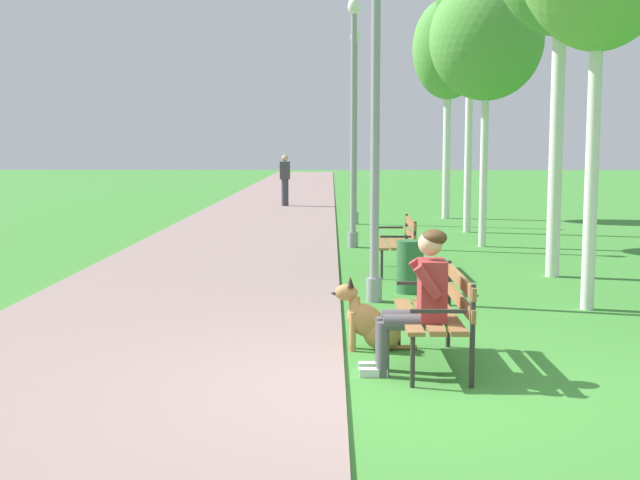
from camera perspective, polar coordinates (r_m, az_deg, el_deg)
name	(u,v)px	position (r m, az deg, el deg)	size (l,w,h in m)	color
ground_plane	(392,391)	(6.84, 4.92, -10.19)	(120.00, 120.00, 0.00)	#3D8433
paved_path	(280,198)	(30.66, -2.73, 2.83)	(3.97, 60.00, 0.04)	gray
park_bench_near	(439,309)	(7.54, 8.09, -4.66)	(0.55, 1.50, 0.85)	olive
park_bench_mid	(399,239)	(12.98, 5.36, 0.04)	(0.55, 1.50, 0.85)	olive
person_seated_on_near_bench	(419,296)	(7.22, 6.75, -3.78)	(0.74, 0.49, 1.25)	#4C4C51
dog_shepherd	(371,323)	(8.09, 3.47, -5.67)	(0.83, 0.28, 0.71)	#B27F47
lamp_post_near	(375,126)	(10.43, 3.77, 7.72)	(0.24, 0.24, 4.23)	gray
lamp_post_mid	(354,121)	(16.04, 2.29, 8.10)	(0.24, 0.24, 4.68)	gray
lamp_post_far	(355,125)	(20.83, 2.38, 7.79)	(0.24, 0.24, 4.73)	gray
birch_tree_fourth	(487,40)	(16.59, 11.24, 13.19)	(2.16, 1.90, 5.11)	silver
birch_tree_sixth	(448,50)	(22.86, 8.70, 12.60)	(1.89, 1.76, 5.79)	silver
litter_bin	(410,267)	(11.22, 6.12, -1.81)	(0.36, 0.36, 0.70)	#2D6638
pedestrian_distant	(285,181)	(26.64, -2.39, 4.06)	(0.32, 0.22, 1.65)	#383842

